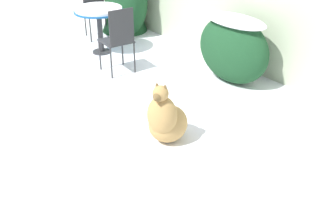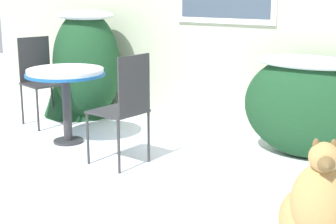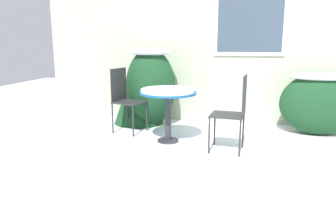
# 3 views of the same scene
# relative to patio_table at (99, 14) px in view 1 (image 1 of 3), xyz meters

# --- Properties ---
(ground_plane) EXTENTS (16.00, 16.00, 0.00)m
(ground_plane) POSITION_rel_patio_table_xyz_m (1.38, -0.79, -0.67)
(ground_plane) COLOR white
(shrub_middle) EXTENTS (1.21, 0.64, 0.98)m
(shrub_middle) POSITION_rel_patio_table_xyz_m (2.23, 0.88, -0.15)
(shrub_middle) COLOR #194223
(shrub_middle) RESTS_ON ground_plane
(evergreen_bush) EXTENTS (0.89, 0.89, 1.22)m
(evergreen_bush) POSITION_rel_patio_table_xyz_m (-0.76, 1.00, -0.07)
(evergreen_bush) COLOR #194223
(evergreen_bush) RESTS_ON ground_plane
(patio_table) EXTENTS (0.82, 0.82, 0.78)m
(patio_table) POSITION_rel_patio_table_xyz_m (0.00, 0.00, 0.00)
(patio_table) COLOR #2D2D30
(patio_table) RESTS_ON ground_plane
(patio_chair_near_table) EXTENTS (0.53, 0.53, 1.03)m
(patio_chair_near_table) POSITION_rel_patio_table_xyz_m (-0.80, 0.40, -0.11)
(patio_chair_near_table) COLOR #2D2D30
(patio_chair_near_table) RESTS_ON ground_plane
(patio_chair_far_side) EXTENTS (0.47, 0.47, 1.03)m
(patio_chair_far_side) POSITION_rel_patio_table_xyz_m (0.94, -0.24, -0.11)
(patio_chair_far_side) COLOR #2D2D30
(patio_chair_far_side) RESTS_ON ground_plane
(dog) EXTENTS (0.60, 0.66, 0.78)m
(dog) POSITION_rel_patio_table_xyz_m (2.91, -0.91, -0.39)
(dog) COLOR tan
(dog) RESTS_ON ground_plane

